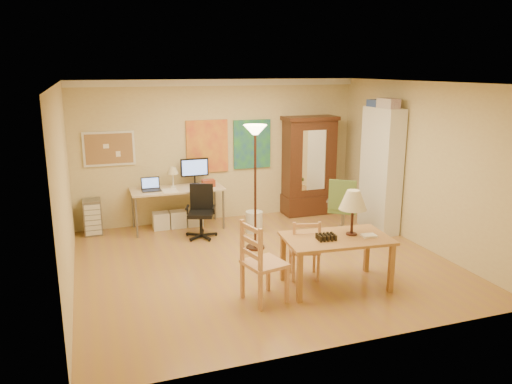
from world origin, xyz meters
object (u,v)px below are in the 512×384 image
object	(u,v)px
bookshelf	(381,170)
armoire	(309,172)
office_chair_green	(342,220)
office_chair_black	(201,223)
computer_desk	(179,203)
dining_table	(343,227)

from	to	relation	value
bookshelf	armoire	bearing A→B (deg)	118.75
office_chair_green	office_chair_black	bearing A→B (deg)	162.70
bookshelf	office_chair_black	bearing A→B (deg)	168.60
bookshelf	computer_desk	bearing A→B (deg)	159.02
dining_table	armoire	size ratio (longest dim) A/B	0.75
computer_desk	office_chair_black	xyz separation A→B (m)	(0.26, -0.68, -0.22)
office_chair_black	bookshelf	bearing A→B (deg)	-11.40
dining_table	computer_desk	distance (m)	3.66
armoire	bookshelf	xyz separation A→B (m)	(0.77, -1.40, 0.25)
office_chair_black	armoire	xyz separation A→B (m)	(2.41, 0.76, 0.61)
dining_table	computer_desk	bearing A→B (deg)	116.40
computer_desk	office_chair_green	bearing A→B (deg)	-28.24
armoire	bookshelf	size ratio (longest dim) A/B	0.89
computer_desk	office_chair_black	size ratio (longest dim) A/B	1.81
computer_desk	office_chair_green	xyz separation A→B (m)	(2.64, -1.42, -0.18)
office_chair_black	bookshelf	xyz separation A→B (m)	(3.18, -0.64, 0.86)
office_chair_black	computer_desk	bearing A→B (deg)	110.95
dining_table	armoire	distance (m)	3.50
dining_table	office_chair_black	size ratio (longest dim) A/B	1.59
office_chair_green	bookshelf	world-z (taller)	bookshelf
computer_desk	armoire	bearing A→B (deg)	1.73
computer_desk	office_chair_black	bearing A→B (deg)	-69.05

